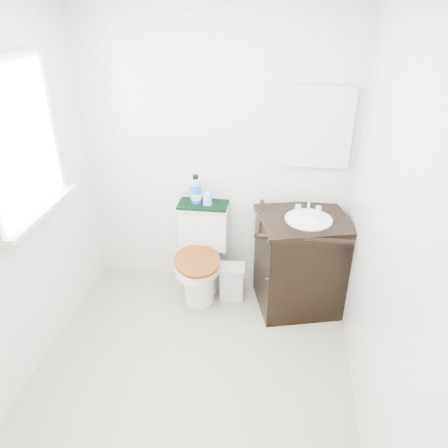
% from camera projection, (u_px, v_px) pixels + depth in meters
% --- Properties ---
extents(floor, '(2.40, 2.40, 0.00)m').
position_uv_depth(floor, '(191.00, 375.00, 3.04)').
color(floor, '#A39D83').
rests_on(floor, ground).
extents(wall_back, '(2.40, 0.00, 2.40)m').
position_uv_depth(wall_back, '(216.00, 154.00, 3.52)').
color(wall_back, white).
rests_on(wall_back, ground).
extents(wall_front, '(2.40, 0.00, 2.40)m').
position_uv_depth(wall_front, '(103.00, 395.00, 1.43)').
color(wall_front, white).
rests_on(wall_front, ground).
extents(wall_left, '(0.00, 2.40, 2.40)m').
position_uv_depth(wall_left, '(4.00, 211.00, 2.61)').
color(wall_left, white).
rests_on(wall_left, ground).
extents(wall_right, '(0.00, 2.40, 2.40)m').
position_uv_depth(wall_right, '(384.00, 237.00, 2.34)').
color(wall_right, white).
rests_on(wall_right, ground).
extents(window, '(0.02, 0.70, 0.90)m').
position_uv_depth(window, '(18.00, 142.00, 2.66)').
color(window, white).
rests_on(window, wall_left).
extents(mirror, '(0.50, 0.02, 0.60)m').
position_uv_depth(mirror, '(318.00, 128.00, 3.28)').
color(mirror, silver).
rests_on(mirror, wall_back).
extents(toilet, '(0.46, 0.66, 0.78)m').
position_uv_depth(toilet, '(202.00, 258.00, 3.74)').
color(toilet, white).
rests_on(toilet, floor).
extents(vanity, '(0.82, 0.75, 0.92)m').
position_uv_depth(vanity, '(300.00, 260.00, 3.54)').
color(vanity, black).
rests_on(vanity, floor).
extents(trash_bin, '(0.23, 0.19, 0.31)m').
position_uv_depth(trash_bin, '(232.00, 281.00, 3.74)').
color(trash_bin, silver).
rests_on(trash_bin, floor).
extents(towel, '(0.41, 0.22, 0.02)m').
position_uv_depth(towel, '(203.00, 205.00, 3.63)').
color(towel, black).
rests_on(towel, toilet).
extents(mouthwash_bottle, '(0.09, 0.09, 0.25)m').
position_uv_depth(mouthwash_bottle, '(196.00, 190.00, 3.59)').
color(mouthwash_bottle, blue).
rests_on(mouthwash_bottle, towel).
extents(cup, '(0.08, 0.08, 0.10)m').
position_uv_depth(cup, '(207.00, 199.00, 3.59)').
color(cup, '#8BB9E4').
rests_on(cup, towel).
extents(soap_bar, '(0.07, 0.05, 0.02)m').
position_uv_depth(soap_bar, '(298.00, 208.00, 3.48)').
color(soap_bar, '#16646C').
rests_on(soap_bar, vanity).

